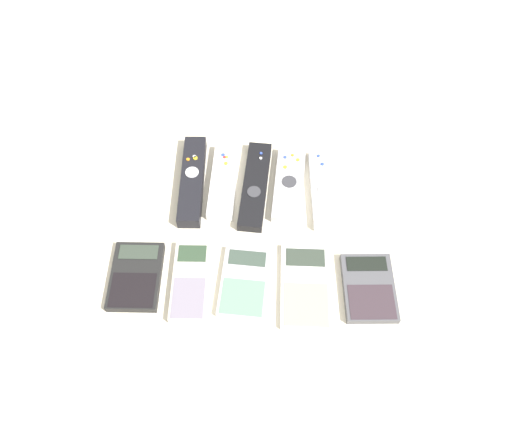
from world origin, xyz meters
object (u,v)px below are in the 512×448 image
remote_4 (324,189)px  calculator_4 (369,288)px  remote_1 (224,181)px  calculator_2 (245,282)px  remote_2 (255,186)px  calculator_0 (136,276)px  calculator_1 (190,281)px  remote_0 (192,180)px  remote_3 (289,184)px  calculator_3 (306,286)px

remote_4 → calculator_4: size_ratio=1.39×
remote_1 → calculator_2: size_ratio=1.27×
remote_2 → calculator_0: bearing=-130.9°
calculator_1 → calculator_4: size_ratio=1.15×
remote_0 → remote_3: size_ratio=1.18×
calculator_3 → calculator_2: bearing=178.6°
remote_4 → calculator_3: remote_4 is taller
calculator_2 → calculator_4: size_ratio=1.02×
remote_4 → calculator_1: remote_4 is taller
remote_3 → calculator_0: 0.34m
calculator_0 → calculator_2: 0.19m
remote_4 → calculator_0: (-0.34, -0.21, -0.00)m
remote_1 → remote_0: bearing=-175.7°
remote_1 → remote_3: (0.13, 0.00, -0.00)m
calculator_0 → calculator_2: bearing=-2.3°
remote_2 → calculator_4: remote_2 is taller
remote_2 → calculator_2: size_ratio=1.51×
remote_1 → remote_4: remote_1 is taller
remote_4 → calculator_3: (-0.03, -0.21, -0.00)m
calculator_1 → calculator_3: bearing=-1.4°
calculator_0 → calculator_3: bearing=-2.4°
remote_1 → calculator_4: (0.28, -0.21, -0.00)m
remote_4 → calculator_3: size_ratio=1.15×
calculator_1 → calculator_2: (0.10, 0.00, -0.00)m
remote_4 → calculator_1: 0.32m
remote_1 → calculator_4: 0.35m
remote_0 → remote_1: (0.06, 0.00, -0.00)m
remote_0 → calculator_3: size_ratio=1.29×
remote_4 → calculator_2: 0.25m
calculator_4 → calculator_3: bearing=177.5°
calculator_3 → calculator_0: bearing=178.7°
calculator_1 → calculator_3: 0.20m
remote_2 → remote_3: bearing=9.8°
remote_2 → calculator_4: bearing=-41.4°
remote_0 → remote_4: remote_0 is taller
calculator_2 → remote_1: bearing=107.4°
calculator_0 → calculator_2: size_ratio=0.98×
remote_0 → calculator_4: size_ratio=1.56×
remote_1 → remote_3: remote_1 is taller
remote_3 → calculator_0: (-0.27, -0.22, -0.00)m
remote_0 → calculator_2: remote_0 is taller
remote_4 → remote_2: bearing=176.3°
remote_0 → calculator_4: remote_0 is taller
calculator_1 → calculator_2: size_ratio=1.13×
remote_3 → calculator_3: bearing=-78.2°
remote_0 → calculator_2: size_ratio=1.52×
calculator_1 → calculator_3: calculator_1 is taller
calculator_1 → remote_4: bearing=39.3°
remote_1 → remote_2: size_ratio=0.84×
remote_0 → remote_1: 0.06m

